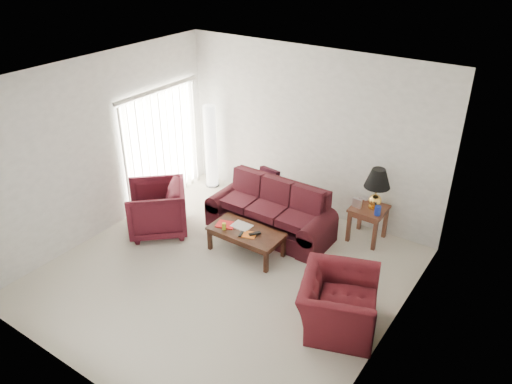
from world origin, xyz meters
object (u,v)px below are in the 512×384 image
armchair_right (338,303)px  coffee_table (246,242)px  sofa (270,210)px  armchair_left (157,209)px  end_table (367,223)px  floor_lamp (211,147)px

armchair_right → coffee_table: size_ratio=0.93×
sofa → armchair_left: same height
sofa → armchair_right: size_ratio=1.94×
sofa → armchair_right: 2.40m
end_table → coffee_table: 2.07m
end_table → floor_lamp: floor_lamp is taller
floor_lamp → armchair_left: size_ratio=1.78×
sofa → floor_lamp: size_ratio=1.25×
armchair_right → sofa: bearing=35.5°
end_table → armchair_right: armchair_right is taller
sofa → end_table: (1.46, 0.76, -0.14)m
floor_lamp → sofa: bearing=-23.1°
sofa → armchair_left: (-1.62, -1.04, 0.00)m
end_table → coffee_table: (-1.44, -1.48, -0.09)m
armchair_right → coffee_table: armchair_right is taller
armchair_left → floor_lamp: bearing=146.4°
sofa → armchair_right: (1.96, -1.38, -0.08)m
armchair_right → armchair_left: bearing=65.2°
floor_lamp → armchair_left: (0.31, -1.87, -0.42)m
armchair_right → coffee_table: bearing=51.8°
armchair_left → coffee_table: size_ratio=0.81×
end_table → armchair_right: bearing=-76.6°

